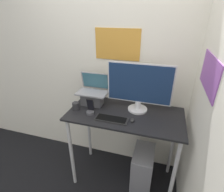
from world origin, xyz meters
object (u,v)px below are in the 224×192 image
at_px(computer_tower, 143,167).
at_px(keyboard, 111,119).
at_px(mouse, 132,120).
at_px(cell_phone, 90,110).
at_px(laptop, 93,96).
at_px(monitor, 139,88).

bearing_deg(computer_tower, keyboard, -155.55).
bearing_deg(mouse, keyboard, -172.05).
bearing_deg(cell_phone, keyboard, -11.25).
bearing_deg(keyboard, laptop, 139.79).
bearing_deg(monitor, computer_tower, -41.20).
height_order(monitor, mouse, monitor).
distance_m(laptop, keyboard, 0.40).
relative_size(monitor, computer_tower, 1.39).
distance_m(monitor, cell_phone, 0.54).
bearing_deg(monitor, laptop, -178.50).
xyz_separation_m(monitor, mouse, (-0.01, -0.23, -0.24)).
relative_size(laptop, mouse, 5.80).
height_order(monitor, cell_phone, monitor).
distance_m(mouse, computer_tower, 0.74).
bearing_deg(laptop, monitor, 1.50).
bearing_deg(laptop, cell_phone, -74.97).
bearing_deg(cell_phone, laptop, 105.03).
relative_size(laptop, monitor, 0.52).
bearing_deg(keyboard, cell_phone, 168.75).
height_order(monitor, keyboard, monitor).
bearing_deg(laptop, keyboard, -40.21).
height_order(keyboard, mouse, mouse).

